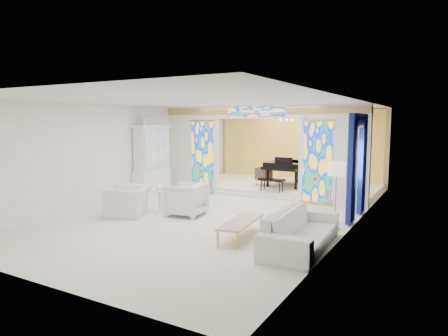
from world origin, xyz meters
The scene contains 24 objects.
floor centered at (0.00, 0.00, 0.00)m, with size 12.00×12.00×0.00m, color white.
ceiling centered at (0.00, 0.00, 3.00)m, with size 7.00×12.00×0.02m, color silver.
wall_back centered at (0.00, 6.00, 1.50)m, with size 7.00×0.02×3.00m, color white.
wall_front centered at (0.00, -6.00, 1.50)m, with size 7.00×0.02×3.00m, color white.
wall_left centered at (-3.50, 0.00, 1.50)m, with size 0.02×12.00×3.00m, color white.
wall_right centered at (3.50, 0.00, 1.50)m, with size 0.02×12.00×3.00m, color white.
partition_wall centered at (0.00, 2.00, 1.65)m, with size 7.00×0.22×3.00m.
stained_glass_left centered at (-2.03, 1.89, 1.30)m, with size 0.90×0.04×2.40m, color gold.
stained_glass_right centered at (2.03, 1.89, 1.30)m, with size 0.90×0.04×2.40m, color gold.
stained_glass_transom centered at (0.00, 1.89, 2.82)m, with size 2.00×0.04×0.34m, color gold.
alcove_platform centered at (0.00, 4.10, 0.09)m, with size 6.80×3.80×0.18m, color white.
gold_curtain_back centered at (0.00, 5.88, 1.50)m, with size 6.70×0.10×2.90m, color gold.
chandelier centered at (0.20, 4.00, 2.55)m, with size 0.48×0.48×0.30m, color #C19043.
blue_drapes centered at (3.40, 0.70, 1.58)m, with size 0.14×1.85×2.65m.
china_cabinet centered at (-3.22, 0.60, 1.17)m, with size 0.56×1.46×2.72m.
armchair_left centered at (-1.97, -1.88, 0.38)m, with size 1.18×1.03×0.77m, color white.
armchair_right centered at (-0.63, -1.15, 0.44)m, with size 0.93×0.96×0.88m, color white.
sofa centered at (2.95, -2.30, 0.37)m, with size 2.56×1.00×0.75m, color white.
side_table centered at (-1.47, -1.20, 0.41)m, with size 0.66×0.66×0.62m.
vase centered at (-1.47, -1.20, 0.73)m, with size 0.20×0.20×0.21m, color silver.
coffee_table centered at (1.58, -2.23, 0.35)m, with size 0.73×1.74×0.38m.
floor_lamp centered at (3.20, -0.64, 1.35)m, with size 0.40×0.40×1.59m.
grand_piano centered at (0.53, 4.02, 0.90)m, with size 1.79×2.70×1.07m.
tv_console centered at (-0.41, 3.45, 0.60)m, with size 0.66×0.56×0.65m.
Camera 1 is at (5.40, -9.75, 2.49)m, focal length 32.00 mm.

